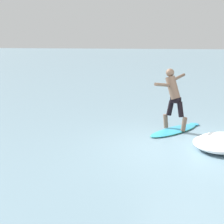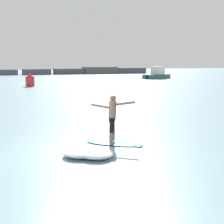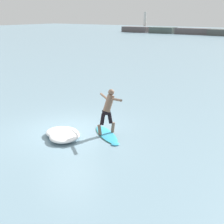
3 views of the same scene
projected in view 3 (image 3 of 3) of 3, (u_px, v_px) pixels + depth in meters
ground_plane at (71, 131)px, 12.93m from camera, size 200.00×200.00×0.00m
surfboard at (107, 134)px, 12.43m from camera, size 2.06×1.68×0.20m
surfer at (108, 108)px, 12.18m from camera, size 1.55×0.97×1.79m
wave_foam_at_tail at (62, 133)px, 12.33m from camera, size 1.42×1.29×0.28m
wave_foam_at_nose at (65, 136)px, 11.98m from camera, size 1.65×1.75×0.29m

